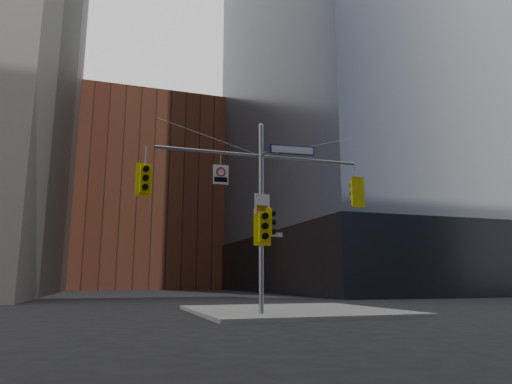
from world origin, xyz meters
TOP-DOWN VIEW (x-y plane):
  - ground at (0.00, 0.00)m, footprint 160.00×160.00m
  - sidewalk_corner at (2.00, 4.00)m, footprint 8.00×8.00m
  - podium_ne at (28.00, 32.00)m, footprint 36.40×36.40m
  - brick_midrise at (0.00, 58.00)m, footprint 26.00×20.00m
  - signal_assembly at (0.00, 1.99)m, footprint 8.00×0.80m
  - traffic_light_west_arm at (-4.30, 2.01)m, footprint 0.57×0.48m
  - traffic_light_east_arm at (4.05, 1.99)m, footprint 0.59×0.50m
  - traffic_light_pole_side at (0.32, 1.99)m, footprint 0.43×0.37m
  - traffic_light_pole_front at (0.00, 1.73)m, footprint 0.65×0.53m
  - street_sign_blade at (1.30, 2.00)m, footprint 1.82×0.21m
  - regulatory_sign_arm at (-1.58, 1.97)m, footprint 0.58×0.07m
  - regulatory_sign_pole at (0.00, 1.88)m, footprint 0.61×0.10m
  - street_blade_ew at (0.45, 2.00)m, footprint 0.80×0.05m
  - street_blade_ns at (0.00, 2.45)m, footprint 0.03×0.67m

SIDE VIEW (x-z plane):
  - ground at x=0.00m, z-range 0.00..0.00m
  - sidewalk_corner at x=2.00m, z-range 0.00..0.15m
  - street_blade_ns at x=0.00m, z-range 2.65..2.79m
  - street_blade_ew at x=0.45m, z-range 2.92..3.08m
  - podium_ne at x=28.00m, z-range 0.00..6.00m
  - traffic_light_pole_front at x=0.00m, z-range 2.57..3.93m
  - traffic_light_pole_side at x=0.32m, z-range 2.94..3.97m
  - regulatory_sign_pole at x=0.00m, z-range 3.69..4.48m
  - signal_assembly at x=0.00m, z-range 0.77..8.07m
  - traffic_light_west_arm at x=-4.30m, z-range 4.20..5.40m
  - traffic_light_east_arm at x=4.05m, z-range 4.18..5.42m
  - regulatory_sign_arm at x=-1.58m, z-range 4.81..5.54m
  - street_sign_blade at x=1.30m, z-range 6.17..6.53m
  - brick_midrise at x=0.00m, z-range 0.00..28.00m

